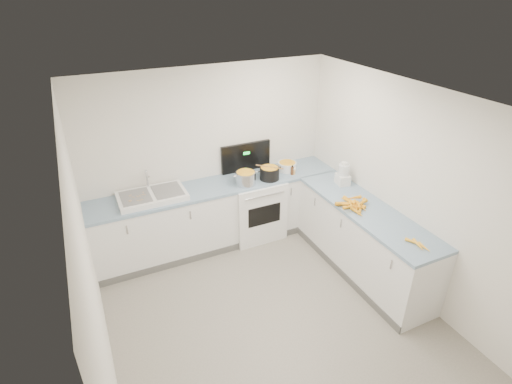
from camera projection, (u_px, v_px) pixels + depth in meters
name	position (u px, v px, depth m)	size (l,w,h in m)	color
floor	(273.00, 318.00, 4.59)	(3.50, 4.00, 0.00)	gray
ceiling	(279.00, 105.00, 3.40)	(3.50, 4.00, 0.00)	silver
wall_back	(209.00, 156.00, 5.59)	(3.50, 2.50, 0.00)	silver
wall_left	(91.00, 277.00, 3.34)	(4.00, 2.50, 0.00)	silver
wall_right	(408.00, 192.00, 4.66)	(4.00, 2.50, 0.00)	silver
counter_back	(219.00, 214.00, 5.72)	(3.50, 0.62, 0.94)	white
counter_right	(363.00, 240.00, 5.15)	(0.62, 2.20, 0.94)	white
stove	(254.00, 206.00, 5.91)	(0.76, 0.65, 1.36)	white
sink	(152.00, 196.00, 5.14)	(0.86, 0.52, 0.31)	white
steel_pot	(246.00, 179.00, 5.48)	(0.28, 0.28, 0.20)	silver
black_pot	(269.00, 174.00, 5.62)	(0.28, 0.28, 0.20)	black
wooden_spoon	(270.00, 167.00, 5.57)	(0.02, 0.02, 0.40)	#AD7A47
mixing_bowl	(287.00, 166.00, 5.89)	(0.27, 0.27, 0.13)	white
extract_bottle	(292.00, 171.00, 5.76)	(0.05, 0.05, 0.12)	#593319
spice_jar	(294.00, 172.00, 5.78)	(0.05, 0.05, 0.08)	#E5B266
food_processor	(343.00, 175.00, 5.46)	(0.19, 0.22, 0.32)	white
carrot_pile	(354.00, 204.00, 4.95)	(0.43, 0.48, 0.08)	#FFAB1F
peeled_carrots	(418.00, 244.00, 4.23)	(0.11, 0.29, 0.04)	#FFAF26
peelings	(136.00, 197.00, 5.02)	(0.23, 0.29, 0.01)	tan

